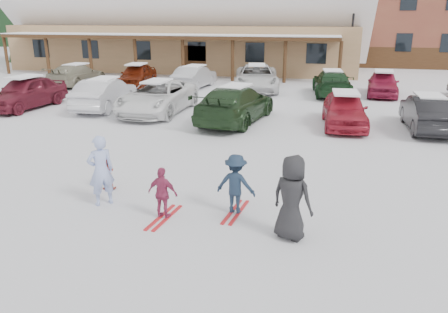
% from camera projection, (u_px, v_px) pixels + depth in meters
% --- Properties ---
extents(ground, '(160.00, 160.00, 0.00)m').
position_uv_depth(ground, '(203.00, 207.00, 10.52)').
color(ground, white).
rests_on(ground, ground).
extents(day_lodge, '(29.12, 12.50, 10.38)m').
position_uv_depth(day_lodge, '(188.00, 21.00, 37.12)').
color(day_lodge, tan).
rests_on(day_lodge, ground).
extents(lamp_post, '(0.50, 0.25, 5.74)m').
position_uv_depth(lamp_post, '(352.00, 32.00, 31.06)').
color(lamp_post, black).
rests_on(lamp_post, ground).
extents(conifer_0, '(4.40, 4.40, 10.20)m').
position_uv_depth(conifer_0, '(25.00, 1.00, 42.06)').
color(conifer_0, black).
rests_on(conifer_0, ground).
extents(conifer_3, '(3.96, 3.96, 9.18)m').
position_uv_depth(conifer_3, '(360.00, 8.00, 48.46)').
color(conifer_3, black).
rests_on(conifer_3, ground).
extents(adult_skier, '(0.75, 0.74, 1.74)m').
position_uv_depth(adult_skier, '(101.00, 171.00, 10.46)').
color(adult_skier, '#A3B5ED').
rests_on(adult_skier, ground).
extents(toddler_red, '(0.55, 0.48, 0.94)m').
position_uv_depth(toddler_red, '(106.00, 172.00, 11.51)').
color(toddler_red, '#BE4A37').
rests_on(toddler_red, ground).
extents(child_navy, '(0.98, 0.63, 1.43)m').
position_uv_depth(child_navy, '(236.00, 184.00, 10.04)').
color(child_navy, '#19293C').
rests_on(child_navy, ground).
extents(skis_child_navy, '(0.36, 1.41, 0.03)m').
position_uv_depth(skis_child_navy, '(235.00, 212.00, 10.25)').
color(skis_child_navy, red).
rests_on(skis_child_navy, ground).
extents(child_magenta, '(0.75, 0.38, 1.22)m').
position_uv_depth(child_magenta, '(163.00, 193.00, 9.80)').
color(child_magenta, '#A03157').
rests_on(child_magenta, ground).
extents(skis_child_magenta, '(0.37, 1.41, 0.03)m').
position_uv_depth(skis_child_magenta, '(164.00, 217.00, 9.98)').
color(skis_child_magenta, red).
rests_on(skis_child_magenta, ground).
extents(bystander_dark, '(1.04, 0.89, 1.80)m').
position_uv_depth(bystander_dark, '(292.00, 198.00, 8.83)').
color(bystander_dark, black).
rests_on(bystander_dark, ground).
extents(parked_car_0, '(2.27, 4.74, 1.56)m').
position_uv_depth(parked_car_0, '(26.00, 93.00, 21.46)').
color(parked_car_0, maroon).
rests_on(parked_car_0, ground).
extents(parked_car_1, '(1.80, 4.62, 1.50)m').
position_uv_depth(parked_car_1, '(105.00, 94.00, 21.29)').
color(parked_car_1, silver).
rests_on(parked_car_1, ground).
extents(parked_car_2, '(2.70, 5.52, 1.51)m').
position_uv_depth(parked_car_2, '(158.00, 97.00, 20.42)').
color(parked_car_2, white).
rests_on(parked_car_2, ground).
extents(parked_car_3, '(3.02, 5.67, 1.56)m').
position_uv_depth(parked_car_3, '(235.00, 104.00, 18.71)').
color(parked_car_3, '#223A1F').
rests_on(parked_car_3, ground).
extents(parked_car_4, '(1.89, 4.27, 1.43)m').
position_uv_depth(parked_car_4, '(345.00, 110.00, 17.94)').
color(parked_car_4, '#AD2032').
rests_on(parked_car_4, ground).
extents(parked_car_5, '(1.51, 4.28, 1.41)m').
position_uv_depth(parked_car_5, '(427.00, 113.00, 17.35)').
color(parked_car_5, black).
rests_on(parked_car_5, ground).
extents(parked_car_7, '(2.16, 4.87, 1.39)m').
position_uv_depth(parked_car_7, '(77.00, 75.00, 28.39)').
color(parked_car_7, gray).
rests_on(parked_car_7, ground).
extents(parked_car_8, '(2.01, 4.32, 1.43)m').
position_uv_depth(parked_car_8, '(137.00, 75.00, 28.08)').
color(parked_car_8, '#651C0A').
rests_on(parked_car_8, ground).
extents(parked_car_9, '(1.91, 4.36, 1.39)m').
position_uv_depth(parked_car_9, '(195.00, 77.00, 27.45)').
color(parked_car_9, '#B3B4B8').
rests_on(parked_car_9, ground).
extents(parked_car_10, '(3.44, 5.93, 1.55)m').
position_uv_depth(parked_car_10, '(257.00, 78.00, 26.59)').
color(parked_car_10, silver).
rests_on(parked_car_10, ground).
extents(parked_car_11, '(2.41, 5.05, 1.42)m').
position_uv_depth(parked_car_11, '(332.00, 83.00, 24.94)').
color(parked_car_11, '#193D1E').
rests_on(parked_car_11, ground).
extents(parked_car_12, '(2.02, 4.24, 1.40)m').
position_uv_depth(parked_car_12, '(383.00, 83.00, 24.86)').
color(parked_car_12, '#A62145').
rests_on(parked_car_12, ground).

